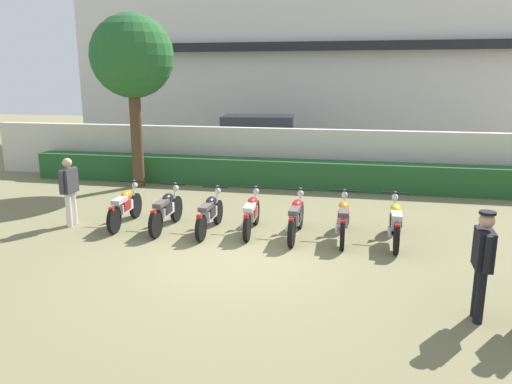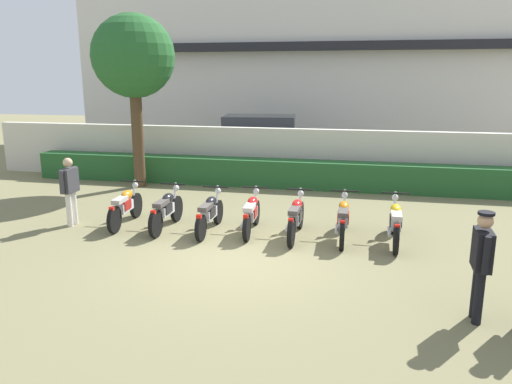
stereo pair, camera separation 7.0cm
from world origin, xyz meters
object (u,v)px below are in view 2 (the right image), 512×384
at_px(motorcycle_in_row_5, 343,219).
at_px(inspector_person, 70,186).
at_px(motorcycle_in_row_3, 251,213).
at_px(motorcycle_in_row_1, 166,210).
at_px(motorcycle_in_row_4, 296,217).
at_px(tree_near_inspector, 133,58).
at_px(motorcycle_in_row_0, 125,206).
at_px(motorcycle_in_row_2, 210,213).
at_px(motorcycle_in_row_6, 395,222).
at_px(officer_0, 481,258).
at_px(parked_car, 263,140).

xyz_separation_m(motorcycle_in_row_5, inspector_person, (-6.20, -0.29, 0.48)).
distance_m(motorcycle_in_row_3, inspector_person, 4.24).
bearing_deg(inspector_person, motorcycle_in_row_1, 4.66).
bearing_deg(motorcycle_in_row_1, motorcycle_in_row_4, -89.32).
xyz_separation_m(tree_near_inspector, motorcycle_in_row_0, (1.45, -3.88, -3.45)).
height_order(motorcycle_in_row_5, inspector_person, inspector_person).
bearing_deg(tree_near_inspector, motorcycle_in_row_1, -57.80).
relative_size(motorcycle_in_row_2, motorcycle_in_row_6, 0.94).
distance_m(motorcycle_in_row_3, motorcycle_in_row_6, 3.07).
distance_m(motorcycle_in_row_6, officer_0, 3.37).
distance_m(motorcycle_in_row_5, inspector_person, 6.22).
height_order(motorcycle_in_row_0, motorcycle_in_row_5, motorcycle_in_row_5).
xyz_separation_m(motorcycle_in_row_1, motorcycle_in_row_3, (1.94, 0.17, -0.01)).
bearing_deg(inspector_person, parked_car, 72.68).
bearing_deg(motorcycle_in_row_4, motorcycle_in_row_1, 91.49).
distance_m(motorcycle_in_row_2, motorcycle_in_row_4, 1.92).
xyz_separation_m(motorcycle_in_row_4, motorcycle_in_row_6, (2.06, 0.04, 0.00)).
relative_size(motorcycle_in_row_2, inspector_person, 1.17).
height_order(motorcycle_in_row_0, motorcycle_in_row_1, motorcycle_in_row_1).
height_order(motorcycle_in_row_2, officer_0, officer_0).
relative_size(motorcycle_in_row_4, officer_0, 1.19).
distance_m(motorcycle_in_row_1, motorcycle_in_row_2, 1.02).
bearing_deg(motorcycle_in_row_0, motorcycle_in_row_1, -99.01).
xyz_separation_m(motorcycle_in_row_0, motorcycle_in_row_4, (4.00, -0.05, 0.00)).
bearing_deg(tree_near_inspector, officer_0, -39.97).
relative_size(parked_car, tree_near_inspector, 0.90).
xyz_separation_m(tree_near_inspector, motorcycle_in_row_5, (6.45, -3.88, -3.45)).
distance_m(tree_near_inspector, officer_0, 11.43).
xyz_separation_m(motorcycle_in_row_5, officer_0, (2.01, -3.22, 0.49)).
bearing_deg(motorcycle_in_row_0, motorcycle_in_row_6, -93.85).
bearing_deg(officer_0, parked_car, -63.19).
relative_size(motorcycle_in_row_5, officer_0, 1.19).
height_order(motorcycle_in_row_3, officer_0, officer_0).
height_order(tree_near_inspector, motorcycle_in_row_6, tree_near_inspector).
bearing_deg(tree_near_inspector, motorcycle_in_row_2, -48.40).
bearing_deg(motorcycle_in_row_2, parked_car, 3.45).
relative_size(motorcycle_in_row_1, motorcycle_in_row_4, 0.98).
relative_size(parked_car, motorcycle_in_row_4, 2.44).
xyz_separation_m(tree_near_inspector, motorcycle_in_row_3, (4.44, -3.81, -3.46)).
height_order(parked_car, motorcycle_in_row_2, parked_car).
height_order(motorcycle_in_row_1, motorcycle_in_row_6, motorcycle_in_row_6).
relative_size(parked_car, motorcycle_in_row_0, 2.50).
height_order(parked_car, motorcycle_in_row_6, parked_car).
bearing_deg(motorcycle_in_row_4, officer_0, -135.78).
bearing_deg(inspector_person, motorcycle_in_row_5, 2.65).
distance_m(motorcycle_in_row_2, motorcycle_in_row_6, 3.98).
relative_size(parked_car, motorcycle_in_row_6, 2.37).
bearing_deg(tree_near_inspector, parked_car, 57.25).
distance_m(parked_car, motorcycle_in_row_3, 8.61).
bearing_deg(motorcycle_in_row_0, motorcycle_in_row_2, -96.25).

